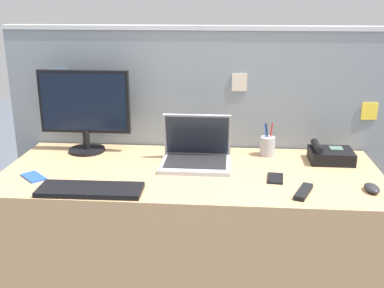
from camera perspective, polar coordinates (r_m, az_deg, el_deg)
The scene contains 11 objects.
desk at distance 2.40m, azimuth -0.10°, elevation -11.78°, with size 1.82×0.76×0.76m, color tan.
cubicle_divider at distance 2.65m, azimuth 0.68°, elevation -1.02°, with size 2.11×0.08×1.42m.
desktop_monitor at distance 2.53m, azimuth -13.09°, elevation 4.46°, with size 0.48×0.19×0.44m.
laptop at distance 2.32m, azimuth 0.52°, elevation -1.05°, with size 0.34×0.28×0.24m.
desk_phone at distance 2.45m, azimuth 16.60°, elevation -1.30°, with size 0.21×0.18×0.10m.
keyboard_main at distance 2.05m, azimuth -12.41°, elevation -5.52°, with size 0.45×0.16×0.02m, color black.
computer_mouse_right_hand at distance 2.15m, azimuth 21.25°, elevation -5.08°, with size 0.06×0.10×0.03m, color #232328.
pen_cup at distance 2.47m, azimuth 9.27°, elevation -0.24°, with size 0.08×0.08×0.18m.
cell_phone_blue_case at distance 2.28m, azimuth -18.94°, elevation -3.85°, with size 0.07×0.13×0.01m, color blue.
cell_phone_black_slab at distance 2.17m, azimuth 10.21°, elevation -4.18°, with size 0.07×0.13×0.01m, color black.
tv_remote at distance 2.04m, azimuth 13.56°, elevation -5.73°, with size 0.04×0.17×0.02m, color black.
Camera 1 is at (0.18, -2.08, 1.56)m, focal length 43.34 mm.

